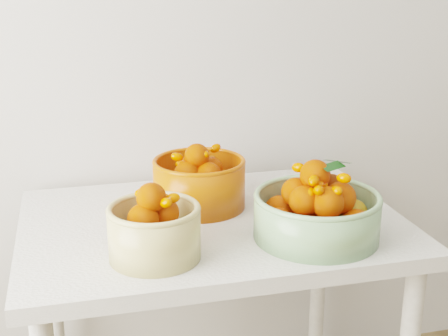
{
  "coord_description": "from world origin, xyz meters",
  "views": [
    {
      "loc": [
        -0.75,
        0.11,
        1.39
      ],
      "look_at": [
        -0.39,
        1.51,
        0.92
      ],
      "focal_mm": 50.0,
      "sensor_mm": 36.0,
      "label": 1
    }
  ],
  "objects_px": {
    "bowl_cream": "(155,229)",
    "bowl_green": "(317,211)",
    "table": "(213,252)",
    "bowl_orange": "(199,182)"
  },
  "relations": [
    {
      "from": "table",
      "to": "bowl_cream",
      "type": "distance_m",
      "value": 0.31
    },
    {
      "from": "table",
      "to": "bowl_cream",
      "type": "xyz_separation_m",
      "value": [
        -0.18,
        -0.19,
        0.17
      ]
    },
    {
      "from": "bowl_cream",
      "to": "bowl_orange",
      "type": "relative_size",
      "value": 0.84
    },
    {
      "from": "bowl_orange",
      "to": "bowl_cream",
      "type": "bearing_deg",
      "value": -119.89
    },
    {
      "from": "table",
      "to": "bowl_green",
      "type": "xyz_separation_m",
      "value": [
        0.22,
        -0.18,
        0.17
      ]
    },
    {
      "from": "bowl_cream",
      "to": "bowl_orange",
      "type": "xyz_separation_m",
      "value": [
        0.17,
        0.29,
        0.0
      ]
    },
    {
      "from": "bowl_cream",
      "to": "bowl_green",
      "type": "relative_size",
      "value": 0.7
    },
    {
      "from": "bowl_orange",
      "to": "bowl_green",
      "type": "bearing_deg",
      "value": -49.5
    },
    {
      "from": "bowl_green",
      "to": "bowl_orange",
      "type": "bearing_deg",
      "value": 130.5
    },
    {
      "from": "bowl_cream",
      "to": "bowl_orange",
      "type": "height_order",
      "value": "bowl_orange"
    }
  ]
}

